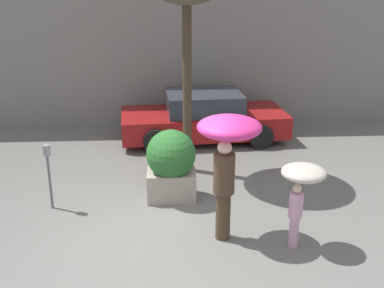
{
  "coord_description": "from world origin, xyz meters",
  "views": [
    {
      "loc": [
        0.3,
        -7.4,
        4.28
      ],
      "look_at": [
        0.78,
        1.6,
        1.05
      ],
      "focal_mm": 45.0,
      "sensor_mm": 36.0,
      "label": 1
    }
  ],
  "objects_px": {
    "parked_car_near": "(204,118)",
    "planter_box": "(171,163)",
    "person_child": "(301,183)",
    "person_adult": "(228,144)",
    "parking_meter": "(48,163)"
  },
  "relations": [
    {
      "from": "parked_car_near",
      "to": "planter_box",
      "type": "bearing_deg",
      "value": 161.22
    },
    {
      "from": "planter_box",
      "to": "parked_car_near",
      "type": "height_order",
      "value": "planter_box"
    },
    {
      "from": "planter_box",
      "to": "person_child",
      "type": "height_order",
      "value": "planter_box"
    },
    {
      "from": "person_adult",
      "to": "person_child",
      "type": "relative_size",
      "value": 1.49
    },
    {
      "from": "person_adult",
      "to": "person_child",
      "type": "height_order",
      "value": "person_adult"
    },
    {
      "from": "planter_box",
      "to": "person_adult",
      "type": "relative_size",
      "value": 0.68
    },
    {
      "from": "person_adult",
      "to": "parking_meter",
      "type": "bearing_deg",
      "value": 102.45
    },
    {
      "from": "person_adult",
      "to": "parked_car_near",
      "type": "xyz_separation_m",
      "value": [
        0.0,
        5.08,
        -1.06
      ]
    },
    {
      "from": "planter_box",
      "to": "person_child",
      "type": "distance_m",
      "value": 2.8
    },
    {
      "from": "planter_box",
      "to": "person_adult",
      "type": "bearing_deg",
      "value": -58.52
    },
    {
      "from": "person_adult",
      "to": "parked_car_near",
      "type": "relative_size",
      "value": 0.47
    },
    {
      "from": "parked_car_near",
      "to": "parking_meter",
      "type": "xyz_separation_m",
      "value": [
        -3.21,
        -3.9,
        0.33
      ]
    },
    {
      "from": "person_child",
      "to": "parked_car_near",
      "type": "xyz_separation_m",
      "value": [
        -1.14,
        5.46,
        -0.53
      ]
    },
    {
      "from": "planter_box",
      "to": "parked_car_near",
      "type": "bearing_deg",
      "value": 75.76
    },
    {
      "from": "person_child",
      "to": "parked_car_near",
      "type": "relative_size",
      "value": 0.32
    }
  ]
}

